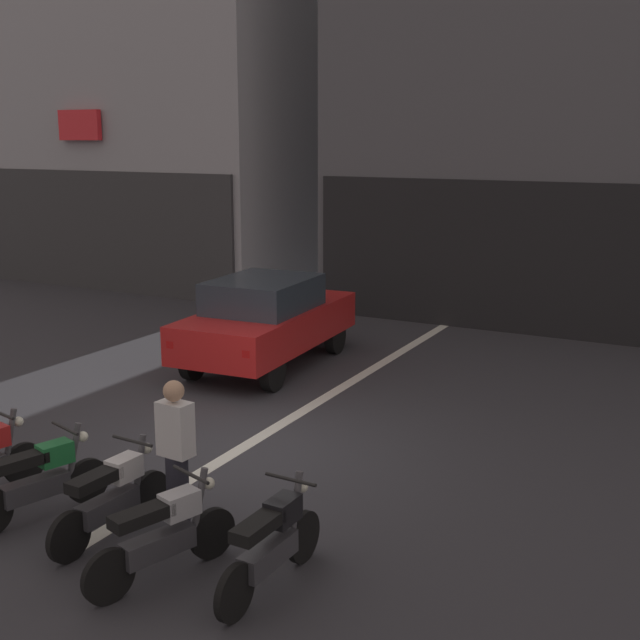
% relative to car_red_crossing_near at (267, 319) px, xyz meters
% --- Properties ---
extents(ground_plane, '(120.00, 120.00, 0.00)m').
position_rel_car_red_crossing_near_xyz_m(ground_plane, '(1.78, -3.63, -0.89)').
color(ground_plane, '#333338').
extents(lane_centre_line, '(0.20, 18.00, 0.01)m').
position_rel_car_red_crossing_near_xyz_m(lane_centre_line, '(1.78, 2.37, -0.88)').
color(lane_centre_line, silver).
rests_on(lane_centre_line, ground).
extents(building_corner_left, '(10.10, 10.17, 13.95)m').
position_rel_car_red_crossing_near_xyz_m(building_corner_left, '(-8.44, 9.32, 6.08)').
color(building_corner_left, '#9E9EA3').
rests_on(building_corner_left, ground).
extents(building_mid_block, '(9.77, 9.37, 12.59)m').
position_rel_car_red_crossing_near_xyz_m(building_mid_block, '(3.43, 9.31, 5.40)').
color(building_mid_block, '#56565B').
rests_on(building_mid_block, ground).
extents(car_red_crossing_near, '(2.01, 4.20, 1.64)m').
position_rel_car_red_crossing_near_xyz_m(car_red_crossing_near, '(0.00, 0.00, 0.00)').
color(car_red_crossing_near, black).
rests_on(car_red_crossing_near, ground).
extents(motorcycle_green_row_left_mid, '(0.64, 1.62, 0.98)m').
position_rel_car_red_crossing_near_xyz_m(motorcycle_green_row_left_mid, '(0.97, -6.29, -0.43)').
color(motorcycle_green_row_left_mid, black).
rests_on(motorcycle_green_row_left_mid, ground).
extents(motorcycle_white_row_centre, '(0.55, 1.67, 0.98)m').
position_rel_car_red_crossing_near_xyz_m(motorcycle_white_row_centre, '(1.95, -6.25, -0.43)').
color(motorcycle_white_row_centre, black).
rests_on(motorcycle_white_row_centre, ground).
extents(motorcycle_silver_row_right_mid, '(0.66, 1.61, 0.98)m').
position_rel_car_red_crossing_near_xyz_m(motorcycle_silver_row_right_mid, '(2.94, -6.65, -0.43)').
color(motorcycle_silver_row_right_mid, black).
rests_on(motorcycle_silver_row_right_mid, ground).
extents(motorcycle_black_row_rightmost, '(0.55, 1.67, 0.98)m').
position_rel_car_red_crossing_near_xyz_m(motorcycle_black_row_rightmost, '(3.93, -6.32, -0.43)').
color(motorcycle_black_row_rightmost, black).
rests_on(motorcycle_black_row_rightmost, ground).
extents(person_by_motorcycles, '(0.38, 0.25, 1.67)m').
position_rel_car_red_crossing_near_xyz_m(person_by_motorcycles, '(2.48, -5.83, -0.03)').
color(person_by_motorcycles, '#23232D').
rests_on(person_by_motorcycles, ground).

